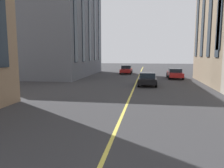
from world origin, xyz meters
The scene contains 5 objects.
lane_centre_line centered at (20.00, 0.00, 0.00)m, with size 80.00×0.16×0.01m.
car_black_far centered at (26.75, -1.27, 0.70)m, with size 4.40×1.95×1.37m.
car_red_parked_b centered at (33.85, -4.90, 0.70)m, with size 4.40×1.95×1.37m.
car_red_mid centered at (40.01, 2.30, 0.70)m, with size 3.90×1.89×1.40m.
building_left_near centered at (36.08, 14.34, 8.07)m, with size 16.45×13.80×16.13m.
Camera 1 is at (3.32, -1.35, 3.33)m, focal length 35.27 mm.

